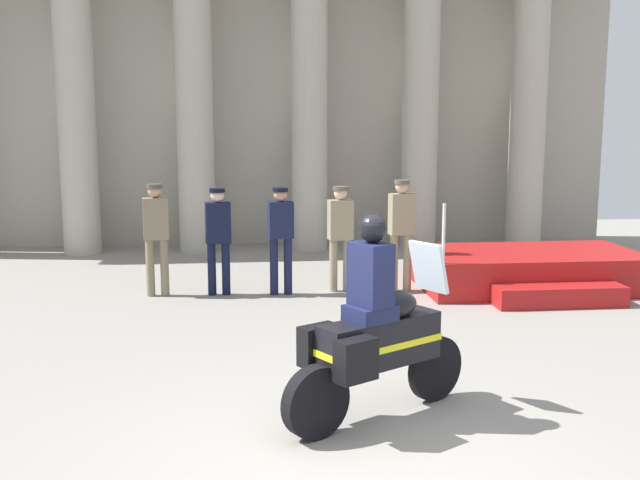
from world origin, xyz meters
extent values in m
plane|color=gray|center=(0.00, 0.00, 0.00)|extent=(28.00, 28.00, 0.00)
cube|color=#A49F91|center=(-0.65, 11.01, 3.44)|extent=(16.05, 0.30, 6.88)
cylinder|color=#B2AD9E|center=(-4.19, 10.03, 2.95)|extent=(0.76, 0.76, 5.91)
cylinder|color=#B2AD9E|center=(-1.83, 10.03, 2.95)|extent=(0.76, 0.76, 5.91)
cylinder|color=#B2AD9E|center=(0.53, 10.03, 2.95)|extent=(0.76, 0.76, 5.91)
cylinder|color=#B2AD9E|center=(2.89, 10.03, 2.95)|extent=(0.76, 0.76, 5.91)
cylinder|color=#B2AD9E|center=(5.25, 10.03, 2.95)|extent=(0.76, 0.76, 5.91)
cube|color=#A51919|center=(3.74, 5.94, 0.30)|extent=(3.52, 1.93, 0.61)
cube|color=#A51919|center=(3.74, 4.72, 0.15)|extent=(1.94, 0.50, 0.30)
cylinder|color=silver|center=(2.06, 5.05, 1.06)|extent=(0.05, 0.05, 0.90)
cylinder|color=#7A7056|center=(-2.33, 6.00, 0.45)|extent=(0.13, 0.13, 0.89)
cylinder|color=#7A7056|center=(-2.11, 6.00, 0.45)|extent=(0.13, 0.13, 0.89)
cube|color=#7A7056|center=(-2.22, 6.00, 1.22)|extent=(0.41, 0.27, 0.64)
sphere|color=tan|center=(-2.22, 6.00, 1.64)|extent=(0.21, 0.21, 0.21)
cylinder|color=#494334|center=(-2.22, 6.00, 1.72)|extent=(0.24, 0.24, 0.06)
cylinder|color=black|center=(-1.38, 5.97, 0.41)|extent=(0.13, 0.13, 0.82)
cylinder|color=black|center=(-1.16, 5.97, 0.41)|extent=(0.13, 0.13, 0.82)
cube|color=black|center=(-1.27, 5.97, 1.14)|extent=(0.41, 0.27, 0.64)
sphere|color=beige|center=(-1.27, 5.97, 1.57)|extent=(0.21, 0.21, 0.21)
cylinder|color=black|center=(-1.27, 5.97, 1.65)|extent=(0.24, 0.24, 0.06)
cylinder|color=#141938|center=(-0.41, 5.89, 0.45)|extent=(0.13, 0.13, 0.90)
cylinder|color=#141938|center=(-0.19, 5.89, 0.45)|extent=(0.13, 0.13, 0.90)
cube|color=#141938|center=(-0.30, 5.89, 1.18)|extent=(0.41, 0.27, 0.57)
sphere|color=tan|center=(-0.30, 5.89, 1.58)|extent=(0.21, 0.21, 0.21)
cylinder|color=black|center=(-0.30, 5.89, 1.65)|extent=(0.24, 0.24, 0.06)
cylinder|color=gray|center=(0.54, 6.01, 0.42)|extent=(0.13, 0.13, 0.84)
cylinder|color=gray|center=(0.76, 6.01, 0.42)|extent=(0.13, 0.13, 0.84)
cube|color=gray|center=(0.65, 6.01, 1.16)|extent=(0.41, 0.27, 0.63)
sphere|color=beige|center=(0.65, 6.01, 1.58)|extent=(0.21, 0.21, 0.21)
cylinder|color=brown|center=(0.65, 6.01, 1.66)|extent=(0.24, 0.24, 0.06)
cylinder|color=gray|center=(1.51, 5.94, 0.46)|extent=(0.13, 0.13, 0.92)
cylinder|color=gray|center=(1.73, 5.94, 0.46)|extent=(0.13, 0.13, 0.92)
cube|color=gray|center=(1.62, 5.94, 1.24)|extent=(0.41, 0.27, 0.65)
sphere|color=tan|center=(1.62, 5.94, 1.68)|extent=(0.21, 0.21, 0.21)
cylinder|color=brown|center=(1.62, 5.94, 1.76)|extent=(0.24, 0.24, 0.06)
cylinder|color=black|center=(0.95, 1.26, 0.32)|extent=(0.60, 0.42, 0.64)
cylinder|color=black|center=(-0.29, 0.51, 0.32)|extent=(0.62, 0.45, 0.64)
cube|color=black|center=(0.33, 0.89, 0.72)|extent=(1.23, 0.92, 0.44)
ellipsoid|color=black|center=(0.46, 0.97, 1.04)|extent=(0.61, 0.54, 0.26)
cube|color=yellow|center=(0.33, 0.89, 0.70)|extent=(1.25, 0.93, 0.06)
cube|color=silver|center=(0.84, 1.20, 1.34)|extent=(0.34, 0.42, 0.47)
cube|color=black|center=(-0.23, 0.85, 0.72)|extent=(0.40, 0.34, 0.36)
cube|color=black|center=(0.04, 0.41, 0.72)|extent=(0.40, 0.34, 0.36)
cube|color=#191E42|center=(0.23, 0.83, 1.01)|extent=(0.52, 0.50, 0.14)
cube|color=#191E42|center=(0.23, 0.83, 1.36)|extent=(0.41, 0.44, 0.56)
sphere|color=black|center=(0.24, 0.84, 1.77)|extent=(0.26, 0.26, 0.26)
camera|label=1|loc=(-0.89, -5.44, 2.68)|focal=41.35mm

